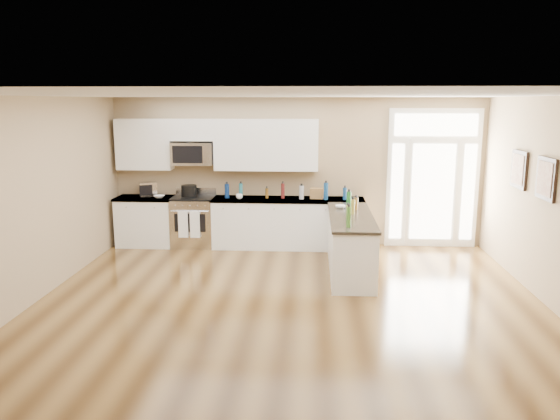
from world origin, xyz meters
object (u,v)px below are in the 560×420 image
object	(u,v)px
peninsula_cabinet	(350,246)
stockpot	(189,190)
kitchen_range	(194,221)
toaster_oven	(148,189)

from	to	relation	value
peninsula_cabinet	stockpot	xyz separation A→B (m)	(-2.97, 1.53, 0.63)
peninsula_cabinet	kitchen_range	distance (m)	3.22
kitchen_range	stockpot	distance (m)	0.60
kitchen_range	stockpot	bearing A→B (deg)	138.78
peninsula_cabinet	kitchen_range	size ratio (longest dim) A/B	2.15
peninsula_cabinet	toaster_oven	xyz separation A→B (m)	(-3.77, 1.56, 0.64)
peninsula_cabinet	toaster_oven	distance (m)	4.13
stockpot	kitchen_range	bearing A→B (deg)	-41.22
toaster_oven	kitchen_range	bearing A→B (deg)	-30.75
kitchen_range	toaster_oven	distance (m)	1.08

